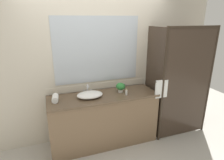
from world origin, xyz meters
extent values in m
plane|color=#B7B2A8|center=(0.00, 0.00, 0.00)|extent=(8.00, 8.00, 0.00)
cube|color=beige|center=(0.00, 0.34, 1.30)|extent=(4.40, 0.05, 2.60)
cube|color=beige|center=(0.00, 0.32, 0.96)|extent=(1.80, 0.01, 0.11)
cube|color=silver|center=(0.00, 0.31, 1.60)|extent=(1.46, 0.01, 1.10)
cube|color=brown|center=(0.00, 0.01, 0.43)|extent=(1.80, 0.56, 0.87)
cube|color=brown|center=(0.00, 0.00, 0.89)|extent=(1.80, 0.58, 0.03)
cylinder|color=#2D2319|center=(1.95, -0.27, 1.00)|extent=(0.04, 0.04, 2.00)
cylinder|color=#2D2319|center=(0.95, -0.27, 1.00)|extent=(0.04, 0.04, 2.00)
cube|color=#2D2319|center=(1.45, -0.27, 1.98)|extent=(1.00, 0.04, 0.04)
cube|color=#382B21|center=(1.45, -0.27, 1.00)|extent=(0.96, 0.01, 1.96)
cube|color=#382B21|center=(0.95, 0.02, 1.00)|extent=(0.01, 0.57, 1.96)
cylinder|color=#2D2319|center=(0.93, -0.26, 1.12)|extent=(0.32, 0.02, 0.02)
cube|color=white|center=(0.93, -0.26, 0.99)|extent=(0.22, 0.04, 0.31)
ellipsoid|color=white|center=(-0.23, 0.00, 0.94)|extent=(0.42, 0.31, 0.09)
cube|color=silver|center=(-0.23, 0.19, 0.91)|extent=(0.17, 0.04, 0.02)
cylinder|color=silver|center=(-0.23, 0.19, 0.98)|extent=(0.02, 0.02, 0.13)
cylinder|color=silver|center=(-0.23, 0.13, 1.05)|extent=(0.02, 0.11, 0.02)
cylinder|color=silver|center=(-0.29, 0.19, 0.94)|extent=(0.02, 0.02, 0.04)
cylinder|color=silver|center=(-0.17, 0.19, 0.94)|extent=(0.02, 0.02, 0.04)
cylinder|color=beige|center=(0.32, 0.04, 0.93)|extent=(0.08, 0.08, 0.05)
ellipsoid|color=#2F7D37|center=(0.32, 0.04, 1.01)|extent=(0.15, 0.15, 0.12)
cylinder|color=#4C7056|center=(0.45, 0.18, 0.94)|extent=(0.03, 0.03, 0.09)
cylinder|color=#B7B2A8|center=(0.45, 0.18, 1.00)|extent=(0.02, 0.02, 0.02)
cylinder|color=white|center=(0.36, -0.11, 0.94)|extent=(0.03, 0.03, 0.09)
cylinder|color=#9E895B|center=(0.36, -0.11, 1.00)|extent=(0.03, 0.03, 0.01)
cylinder|color=white|center=(-0.76, 0.03, 0.95)|extent=(0.12, 0.22, 0.10)
camera|label=1|loc=(-0.81, -2.73, 2.10)|focal=29.99mm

